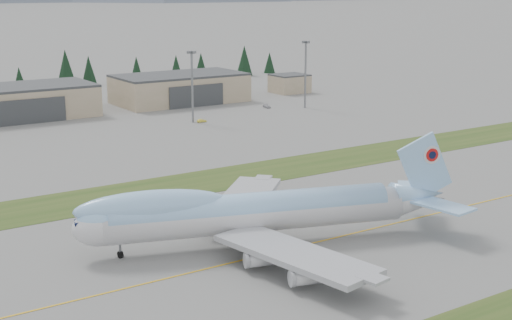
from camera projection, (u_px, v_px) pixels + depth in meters
ground at (344, 236)px, 125.70m from camera, size 7000.00×7000.00×0.00m
grass_strip_far at (216, 180)px, 162.28m from camera, size 400.00×18.00×0.08m
taxiway_line_main at (344, 236)px, 125.70m from camera, size 400.00×0.40×0.02m
boeing_747_freighter at (253, 212)px, 120.05m from camera, size 67.58×55.82×17.88m
hangar_center at (20, 102)px, 238.32m from camera, size 48.00×26.60×10.80m
hangar_right at (180, 88)px, 270.24m from camera, size 48.00×26.60×10.80m
control_shed at (290, 83)px, 295.67m from camera, size 14.00×12.00×7.60m
floodlight_masts at (81, 81)px, 208.36m from camera, size 172.01×9.53×24.07m
service_vehicle_b at (202, 122)px, 231.30m from camera, size 3.18×1.28×1.03m
service_vehicle_c at (267, 108)px, 259.12m from camera, size 2.11×4.22×1.17m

